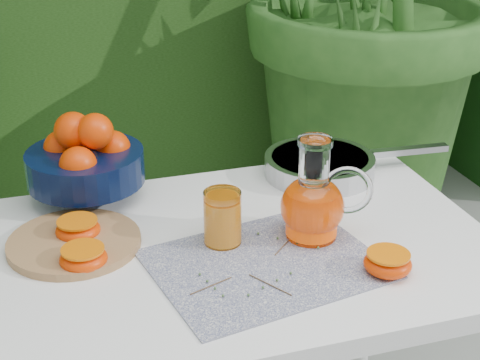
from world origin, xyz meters
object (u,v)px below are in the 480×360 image
object	(u,v)px
fruit_bowl	(85,159)
saute_pan	(321,164)
juice_pitcher	(314,204)
white_table	(243,277)
cutting_board	(74,243)

from	to	relation	value
fruit_bowl	saute_pan	size ratio (longest dim) A/B	0.69
juice_pitcher	saute_pan	size ratio (longest dim) A/B	0.45
white_table	fruit_bowl	size ratio (longest dim) A/B	3.07
cutting_board	saute_pan	world-z (taller)	saute_pan
white_table	juice_pitcher	bearing A→B (deg)	-8.45
white_table	juice_pitcher	distance (m)	0.21
cutting_board	juice_pitcher	xyz separation A→B (m)	(0.46, -0.11, 0.07)
fruit_bowl	saute_pan	bearing A→B (deg)	-4.53
cutting_board	fruit_bowl	distance (m)	0.23
white_table	cutting_board	distance (m)	0.35
white_table	saute_pan	xyz separation A→B (m)	(0.28, 0.26, 0.11)
white_table	cutting_board	world-z (taller)	cutting_board
saute_pan	fruit_bowl	bearing A→B (deg)	175.47
fruit_bowl	saute_pan	xyz separation A→B (m)	(0.55, -0.04, -0.07)
cutting_board	saute_pan	xyz separation A→B (m)	(0.60, 0.17, 0.02)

